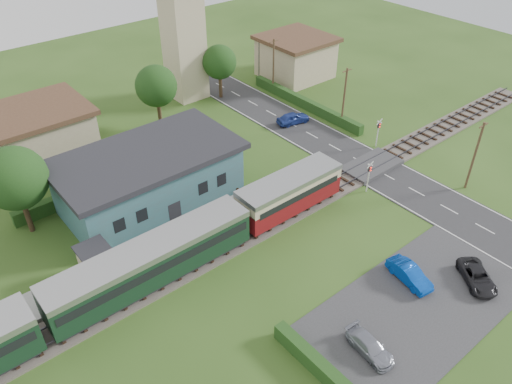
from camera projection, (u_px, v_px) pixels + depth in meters
ground at (315, 216)px, 44.12m from camera, size 120.00×120.00×0.00m
railway_track at (300, 205)px, 45.30m from camera, size 76.00×3.20×0.49m
road at (387, 176)px, 49.25m from camera, size 6.00×70.00×0.05m
car_park at (419, 305)px, 35.83m from camera, size 17.00×9.00×0.08m
crossing_deck at (371, 166)px, 50.38m from camera, size 6.20×3.40×0.45m
platform at (188, 232)px, 42.09m from camera, size 30.00×3.00×0.45m
equipment_hut at (95, 261)px, 37.07m from camera, size 2.30×2.30×2.55m
station_building at (149, 178)px, 44.25m from camera, size 16.00×9.00×5.30m
train at (112, 282)px, 34.74m from camera, size 43.20×2.90×3.40m
church_tower at (181, 15)px, 58.17m from camera, size 6.00×6.00×17.60m
house_west at (36, 134)px, 50.37m from camera, size 10.80×8.80×5.50m
house_east at (296, 56)px, 67.75m from camera, size 8.80×8.80×5.50m
hedge_carpark at (327, 374)px, 30.61m from camera, size 0.80×9.00×1.20m
hedge_roadside at (305, 103)px, 61.06m from camera, size 0.80×18.00×1.20m
hedge_station at (129, 175)px, 48.27m from camera, size 22.00×0.80×1.30m
tree_a at (15, 178)px, 39.41m from camera, size 5.20×5.20×8.00m
tree_b at (156, 86)px, 54.50m from camera, size 4.60×4.60×7.34m
tree_c at (219, 62)px, 61.11m from camera, size 4.20×4.20×6.78m
utility_pole_b at (475, 155)px, 45.54m from camera, size 1.40×0.22×7.00m
utility_pole_c at (344, 97)px, 55.54m from camera, size 1.40×0.22×7.00m
utility_pole_d at (273, 65)px, 63.03m from camera, size 1.40×0.22×7.00m
crossing_signal_near at (369, 173)px, 45.90m from camera, size 0.84×0.28×3.28m
crossing_signal_far at (378, 129)px, 52.60m from camera, size 0.84×0.28×3.28m
streetlamp_east at (259, 55)px, 67.43m from camera, size 0.30×0.30×5.15m
car_on_road at (293, 118)px, 57.68m from camera, size 4.11×2.30×1.32m
car_park_blue at (409, 274)px, 37.38m from camera, size 1.99×4.06×1.28m
car_park_silver at (370, 347)px, 32.25m from camera, size 1.83×3.78×1.06m
car_park_dark at (477, 277)px, 37.27m from camera, size 3.80×4.32×1.11m
pedestrian_near at (237, 196)px, 44.33m from camera, size 0.71×0.54×1.75m
pedestrian_far at (108, 262)px, 37.72m from camera, size 0.73×0.86×1.57m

